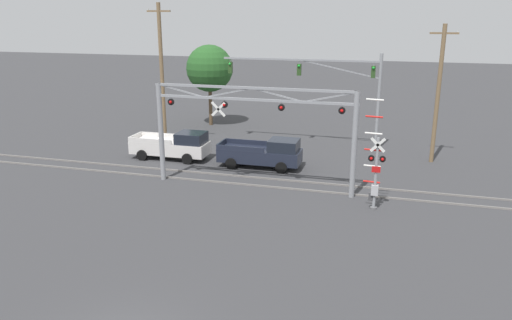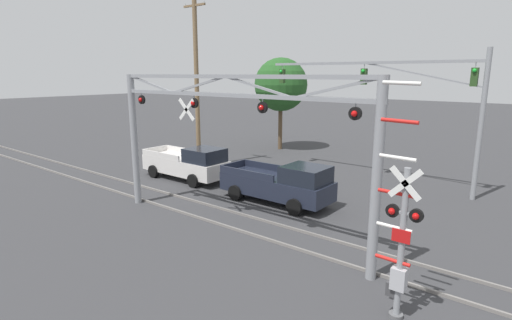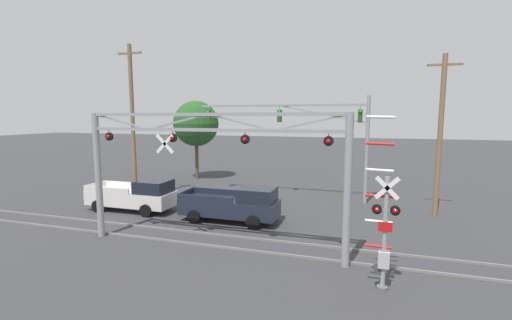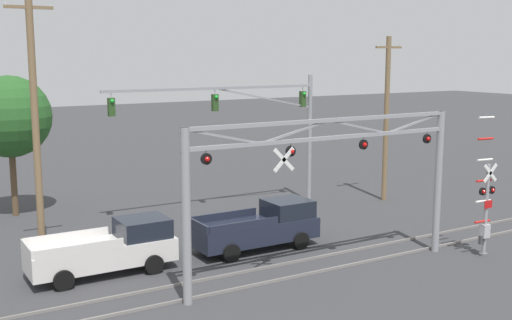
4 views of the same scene
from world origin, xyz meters
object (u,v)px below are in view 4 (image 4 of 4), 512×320
Objects in this scene: pickup_truck_following at (109,249)px; pickup_truck_lead at (261,227)px; crossing_signal_mast at (485,208)px; crossing_gantry at (328,174)px; traffic_signal_span at (263,116)px; utility_pole_right at (386,117)px; utility_pole_left at (36,127)px; background_tree_beyond_span at (10,117)px.

pickup_truck_lead is at bearing -2.09° from pickup_truck_following.
crossing_gantry is at bearing 168.14° from crossing_signal_mast.
crossing_gantry is 2.15× the size of pickup_truck_following.
traffic_signal_span reaches higher than pickup_truck_following.
pickup_truck_lead is at bearing -158.09° from utility_pole_right.
traffic_signal_span is 12.85m from utility_pole_left.
utility_pole_right is at bearing 21.91° from pickup_truck_lead.
pickup_truck_following is at bearing 177.91° from pickup_truck_lead.
utility_pole_left is (-1.92, 2.63, 4.49)m from pickup_truck_following.
pickup_truck_following is 5.55m from utility_pole_left.
utility_pole_left is 19.41m from utility_pole_right.
crossing_signal_mast is 0.63× the size of utility_pole_right.
utility_pole_right is (10.82, 4.35, 3.80)m from pickup_truck_lead.
utility_pole_right reaches higher than pickup_truck_lead.
crossing_signal_mast is at bearing -22.58° from pickup_truck_following.
pickup_truck_lead is (-0.39, 4.10, -2.91)m from crossing_gantry.
crossing_gantry is 0.99× the size of traffic_signal_span.
crossing_gantry is 13.46m from utility_pole_right.
crossing_signal_mast is at bearing -27.97° from utility_pole_left.
crossing_signal_mast is 0.81× the size of background_tree_beyond_span.
pickup_truck_lead is at bearing -18.62° from utility_pole_left.
utility_pole_left is 1.15× the size of utility_pole_right.
utility_pole_left reaches higher than pickup_truck_following.
traffic_signal_span is at bearing 164.44° from utility_pole_right.
traffic_signal_span is 12.92m from background_tree_beyond_span.
utility_pole_left is at bearing 152.03° from crossing_signal_mast.
pickup_truck_lead is at bearing -54.75° from background_tree_beyond_span.
traffic_signal_span is 1.13× the size of utility_pole_left.
pickup_truck_following is 11.96m from background_tree_beyond_span.
crossing_signal_mast is 1.07× the size of pickup_truck_lead.
pickup_truck_following is 0.59× the size of utility_pole_right.
pickup_truck_lead is at bearing 142.93° from crossing_signal_mast.
crossing_gantry is 5.04m from pickup_truck_lead.
crossing_signal_mast is 0.55× the size of utility_pole_left.
background_tree_beyond_span is (0.49, 8.49, -0.33)m from utility_pole_left.
utility_pole_right is at bearing 13.28° from pickup_truck_following.
utility_pole_right is (17.41, 4.11, 3.80)m from pickup_truck_following.
traffic_signal_span is 7.22m from utility_pole_right.
pickup_truck_following is at bearing -53.84° from utility_pole_left.
crossing_signal_mast is 10.86m from utility_pole_right.
crossing_gantry is 8.72m from pickup_truck_following.
pickup_truck_following is 18.29m from utility_pole_right.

